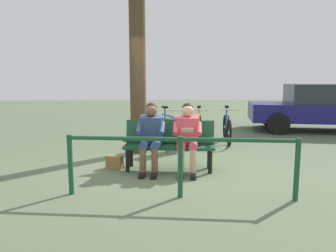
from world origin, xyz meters
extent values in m
plane|color=#566647|center=(0.00, 0.00, 0.00)|extent=(40.00, 40.00, 0.00)
cube|color=#194C2D|center=(0.10, -0.03, 0.42)|extent=(1.65, 0.66, 0.05)
cube|color=#194C2D|center=(0.08, -0.22, 0.66)|extent=(1.60, 0.36, 0.42)
cube|color=#194C2D|center=(-0.65, 0.08, 0.56)|extent=(0.12, 0.40, 0.05)
cube|color=#194C2D|center=(0.86, -0.14, 0.56)|extent=(0.12, 0.40, 0.05)
cylinder|color=black|center=(-0.58, 0.24, 0.20)|extent=(0.07, 0.07, 0.40)
cylinder|color=black|center=(0.84, 0.04, 0.20)|extent=(0.07, 0.07, 0.40)
cylinder|color=black|center=(-0.63, -0.10, 0.20)|extent=(0.07, 0.07, 0.40)
cylinder|color=black|center=(0.79, -0.30, 0.20)|extent=(0.07, 0.07, 0.40)
cube|color=#D84C59|center=(-0.22, 0.00, 0.71)|extent=(0.42, 0.36, 0.55)
sphere|color=#D8A884|center=(-0.22, 0.02, 1.06)|extent=(0.21, 0.21, 0.21)
sphere|color=black|center=(-0.22, -0.01, 1.10)|extent=(0.20, 0.20, 0.20)
cylinder|color=#D84C59|center=(-0.29, 0.21, 0.49)|extent=(0.21, 0.42, 0.15)
cylinder|color=#D8A884|center=(-0.26, 0.41, 0.23)|extent=(0.11, 0.11, 0.45)
cube|color=black|center=(-0.25, 0.50, 0.04)|extent=(0.12, 0.23, 0.07)
cylinder|color=#D84C59|center=(-0.40, 0.14, 0.77)|extent=(0.13, 0.31, 0.23)
cylinder|color=#D84C59|center=(-0.09, 0.18, 0.49)|extent=(0.21, 0.42, 0.15)
cylinder|color=#D8A884|center=(-0.06, 0.38, 0.23)|extent=(0.11, 0.11, 0.45)
cube|color=black|center=(-0.05, 0.48, 0.04)|extent=(0.12, 0.23, 0.07)
cylinder|color=#D84C59|center=(0.00, 0.09, 0.77)|extent=(0.13, 0.31, 0.23)
cube|color=silver|center=(-0.18, 0.29, 0.77)|extent=(0.22, 0.15, 0.09)
cube|color=#334772|center=(0.42, -0.10, 0.71)|extent=(0.42, 0.36, 0.55)
sphere|color=brown|center=(0.42, -0.08, 1.06)|extent=(0.21, 0.21, 0.21)
sphere|color=black|center=(0.41, -0.11, 1.10)|extent=(0.20, 0.20, 0.20)
cylinder|color=#334772|center=(0.34, 0.12, 0.49)|extent=(0.21, 0.42, 0.15)
cylinder|color=brown|center=(0.37, 0.31, 0.23)|extent=(0.11, 0.11, 0.45)
cube|color=black|center=(0.39, 0.41, 0.04)|extent=(0.12, 0.23, 0.07)
cylinder|color=#334772|center=(0.23, 0.05, 0.77)|extent=(0.13, 0.31, 0.23)
cylinder|color=#334772|center=(0.54, 0.09, 0.49)|extent=(0.21, 0.42, 0.15)
cylinder|color=brown|center=(0.57, 0.29, 0.23)|extent=(0.11, 0.11, 0.45)
cube|color=black|center=(0.59, 0.39, 0.04)|extent=(0.12, 0.23, 0.07)
cylinder|color=#334772|center=(0.63, 0.00, 0.77)|extent=(0.13, 0.31, 0.23)
cube|color=olive|center=(1.09, -0.17, 0.12)|extent=(0.33, 0.25, 0.24)
cylinder|color=#4C3823|center=(0.68, -1.47, 1.77)|extent=(0.35, 0.35, 3.53)
cylinder|color=slate|center=(-0.07, -1.37, 0.36)|extent=(0.34, 0.34, 0.73)
cylinder|color=black|center=(-0.07, -1.37, 0.74)|extent=(0.35, 0.35, 0.03)
torus|color=black|center=(-1.48, -1.93, 0.33)|extent=(0.16, 0.66, 0.66)
cylinder|color=silver|center=(-1.48, -1.93, 0.33)|extent=(0.06, 0.07, 0.06)
torus|color=black|center=(-1.64, -2.94, 0.33)|extent=(0.16, 0.66, 0.66)
cylinder|color=silver|center=(-1.64, -2.94, 0.33)|extent=(0.06, 0.07, 0.06)
cylinder|color=#1E519E|center=(-1.56, -2.43, 0.71)|extent=(0.13, 0.63, 0.04)
cylinder|color=#1E519E|center=(-1.55, -2.35, 0.51)|extent=(0.13, 0.60, 0.43)
cylinder|color=#1E519E|center=(-1.59, -2.62, 0.63)|extent=(0.04, 0.04, 0.55)
cube|color=black|center=(-1.59, -2.62, 0.91)|extent=(0.12, 0.23, 0.05)
cylinder|color=#B2B2B7|center=(-1.50, -2.03, 0.88)|extent=(0.48, 0.10, 0.03)
torus|color=black|center=(-0.71, -1.95, 0.33)|extent=(0.20, 0.66, 0.66)
cylinder|color=silver|center=(-0.71, -1.95, 0.33)|extent=(0.06, 0.07, 0.06)
torus|color=black|center=(-0.93, -2.94, 0.33)|extent=(0.20, 0.66, 0.66)
cylinder|color=silver|center=(-0.93, -2.94, 0.33)|extent=(0.06, 0.07, 0.06)
cylinder|color=orange|center=(-0.82, -2.45, 0.71)|extent=(0.18, 0.63, 0.04)
cylinder|color=orange|center=(-0.80, -2.37, 0.51)|extent=(0.17, 0.59, 0.43)
cylinder|color=orange|center=(-0.86, -2.62, 0.63)|extent=(0.04, 0.04, 0.55)
cube|color=black|center=(-0.86, -2.62, 0.91)|extent=(0.14, 0.23, 0.05)
cylinder|color=#B2B2B7|center=(-0.73, -2.05, 0.88)|extent=(0.48, 0.14, 0.03)
torus|color=black|center=(-0.20, -1.93, 0.33)|extent=(0.28, 0.64, 0.66)
cylinder|color=silver|center=(-0.20, -1.93, 0.33)|extent=(0.07, 0.07, 0.06)
torus|color=black|center=(0.14, -2.89, 0.33)|extent=(0.28, 0.64, 0.66)
cylinder|color=silver|center=(0.14, -2.89, 0.33)|extent=(0.07, 0.07, 0.06)
cylinder|color=#1E519E|center=(-0.03, -2.41, 0.71)|extent=(0.25, 0.61, 0.04)
cylinder|color=#1E519E|center=(-0.06, -2.33, 0.51)|extent=(0.24, 0.58, 0.43)
cylinder|color=#1E519E|center=(0.03, -2.58, 0.63)|extent=(0.04, 0.04, 0.55)
cube|color=black|center=(0.03, -2.58, 0.91)|extent=(0.16, 0.24, 0.05)
cylinder|color=#B2B2B7|center=(-0.17, -2.02, 0.88)|extent=(0.46, 0.19, 0.03)
cylinder|color=#194C2D|center=(-1.47, 1.54, 0.42)|extent=(0.07, 0.07, 0.85)
cylinder|color=#194C2D|center=(0.05, 1.31, 0.42)|extent=(0.07, 0.07, 0.85)
cylinder|color=#194C2D|center=(1.57, 1.08, 0.42)|extent=(0.07, 0.07, 0.85)
cylinder|color=#194C2D|center=(0.05, 1.31, 0.81)|extent=(3.05, 0.51, 0.06)
cube|color=navy|center=(-4.91, -4.06, 0.59)|extent=(4.50, 2.71, 0.55)
cube|color=#262D33|center=(-5.10, -4.01, 1.17)|extent=(2.63, 2.14, 0.60)
cylinder|color=black|center=(-3.38, -3.49, 0.32)|extent=(0.67, 0.36, 0.64)
cylinder|color=black|center=(-3.79, -5.24, 0.32)|extent=(0.67, 0.36, 0.64)
camera|label=1|loc=(0.50, 5.43, 1.60)|focal=33.64mm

